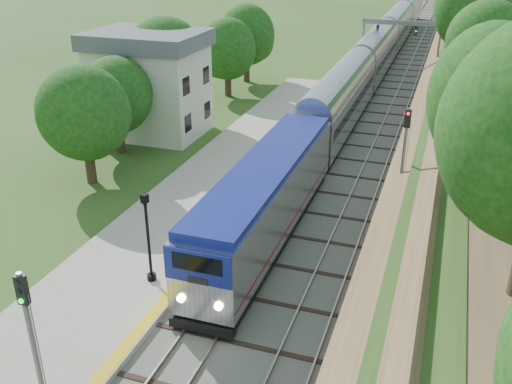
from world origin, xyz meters
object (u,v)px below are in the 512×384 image
(station_building, at_px, (150,83))
(signal_platform, at_px, (31,334))
(train, at_px, (374,59))
(lamppost_far, at_px, (149,243))
(signal_gantry, at_px, (401,34))
(signal_farside, at_px, (404,150))

(station_building, distance_m, signal_platform, 29.93)
(train, relative_size, lamppost_far, 21.95)
(train, xyz_separation_m, lamppost_far, (-3.61, -43.71, 0.14))
(train, bearing_deg, station_building, -119.95)
(signal_gantry, height_order, lamppost_far, signal_gantry)
(lamppost_far, xyz_separation_m, signal_platform, (0.71, -8.37, 1.54))
(lamppost_far, xyz_separation_m, signal_farside, (9.81, 11.45, 1.55))
(signal_platform, height_order, signal_farside, signal_farside)
(signal_platform, bearing_deg, train, 86.81)
(station_building, relative_size, signal_farside, 1.41)
(station_building, relative_size, lamppost_far, 2.00)
(signal_gantry, xyz_separation_m, lamppost_far, (-6.08, -44.42, -2.51))
(signal_gantry, bearing_deg, station_building, -123.38)
(train, relative_size, signal_farside, 15.47)
(signal_gantry, relative_size, lamppost_far, 1.95)
(signal_gantry, xyz_separation_m, train, (-2.47, -0.70, -2.66))
(train, height_order, lamppost_far, lamppost_far)
(signal_farside, bearing_deg, signal_gantry, 96.45)
(station_building, height_order, lamppost_far, station_building)
(signal_gantry, height_order, signal_platform, signal_gantry)
(train, bearing_deg, lamppost_far, -94.72)
(station_building, distance_m, lamppost_far, 22.10)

